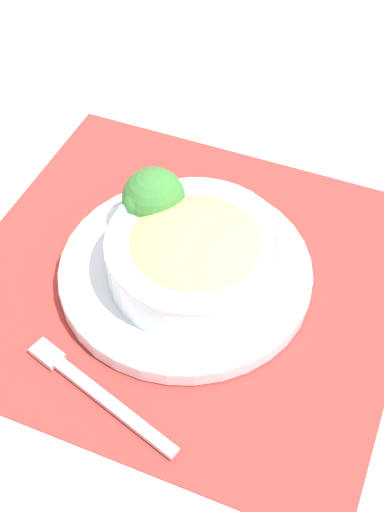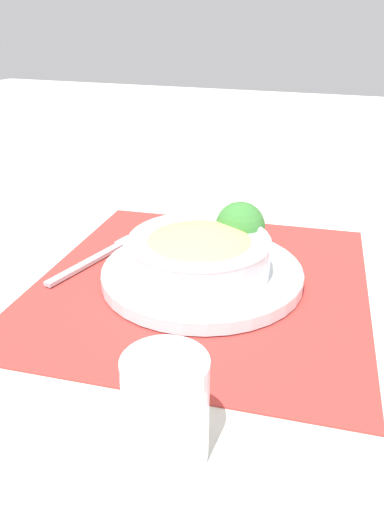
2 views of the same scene
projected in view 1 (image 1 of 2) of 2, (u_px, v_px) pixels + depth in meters
The scene contains 8 objects.
ground_plane at pixel (185, 280), 0.77m from camera, with size 4.00×4.00×0.00m, color beige.
placemat at pixel (185, 278), 0.77m from camera, with size 0.49×0.52×0.00m.
plate at pixel (185, 270), 0.76m from camera, with size 0.27×0.27×0.02m.
bowl at pixel (195, 253), 0.73m from camera, with size 0.19×0.19×0.06m.
broccoli_floret at pixel (153, 199), 0.76m from camera, with size 0.07×0.07×0.08m.
carrot_slice_near at pixel (137, 282), 0.74m from camera, with size 0.05×0.05×0.01m.
carrot_slice_middle at pixel (145, 292), 0.73m from camera, with size 0.05×0.05×0.01m.
fork at pixel (88, 385), 0.68m from camera, with size 0.05×0.18×0.01m.
Camera 1 is at (-0.42, -0.25, 0.60)m, focal length 50.00 mm.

